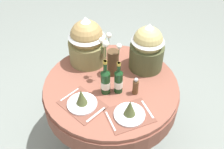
# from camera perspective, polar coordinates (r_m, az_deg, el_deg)

# --- Properties ---
(ground) EXTENTS (8.00, 8.00, 0.00)m
(ground) POSITION_cam_1_polar(r_m,az_deg,el_deg) (2.79, -0.18, -13.49)
(ground) COLOR gray
(dining_table) EXTENTS (1.19, 1.19, 0.77)m
(dining_table) POSITION_cam_1_polar(r_m,az_deg,el_deg) (2.30, -0.21, -4.55)
(dining_table) COLOR brown
(dining_table) RESTS_ON ground
(place_setting_left) EXTENTS (0.42, 0.38, 0.16)m
(place_setting_left) POSITION_cam_1_polar(r_m,az_deg,el_deg) (2.01, -6.79, -5.83)
(place_setting_left) COLOR brown
(place_setting_left) RESTS_ON dining_table
(place_setting_right) EXTENTS (0.43, 0.42, 0.16)m
(place_setting_right) POSITION_cam_1_polar(r_m,az_deg,el_deg) (1.93, 3.98, -8.27)
(place_setting_right) COLOR brown
(place_setting_right) RESTS_ON dining_table
(flower_vase) EXTENTS (0.19, 0.23, 0.40)m
(flower_vase) POSITION_cam_1_polar(r_m,az_deg,el_deg) (2.19, 0.05, 3.42)
(flower_vase) COLOR #47331E
(flower_vase) RESTS_ON dining_table
(wine_bottle_left) EXTENTS (0.07, 0.07, 0.30)m
(wine_bottle_left) POSITION_cam_1_polar(r_m,az_deg,el_deg) (2.06, 1.47, -1.44)
(wine_bottle_left) COLOR #143819
(wine_bottle_left) RESTS_ON dining_table
(wine_bottle_centre) EXTENTS (0.08, 0.08, 0.33)m
(wine_bottle_centre) POSITION_cam_1_polar(r_m,az_deg,el_deg) (2.05, -1.47, -1.50)
(wine_bottle_centre) COLOR #143819
(wine_bottle_centre) RESTS_ON dining_table
(pepper_mill) EXTENTS (0.05, 0.05, 0.17)m
(pepper_mill) POSITION_cam_1_polar(r_m,az_deg,el_deg) (2.08, 5.31, -2.69)
(pepper_mill) COLOR brown
(pepper_mill) RESTS_ON dining_table
(gift_tub_back_left) EXTENTS (0.35, 0.35, 0.47)m
(gift_tub_back_left) POSITION_cam_1_polar(r_m,az_deg,el_deg) (2.32, -5.66, 7.90)
(gift_tub_back_left) COLOR olive
(gift_tub_back_left) RESTS_ON dining_table
(gift_tub_back_right) EXTENTS (0.31, 0.31, 0.46)m
(gift_tub_back_right) POSITION_cam_1_polar(r_m,az_deg,el_deg) (2.25, 7.95, 6.49)
(gift_tub_back_right) COLOR #474C2D
(gift_tub_back_right) RESTS_ON dining_table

